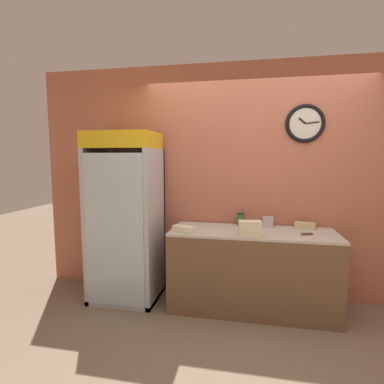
# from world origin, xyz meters

# --- Properties ---
(ground_plane) EXTENTS (14.00, 14.00, 0.00)m
(ground_plane) POSITION_xyz_m (0.00, 0.00, 0.00)
(ground_plane) COLOR #7A6651
(wall_back) EXTENTS (5.20, 0.10, 2.70)m
(wall_back) POSITION_xyz_m (0.01, 1.22, 1.36)
(wall_back) COLOR #B7664C
(wall_back) RESTS_ON ground_plane
(prep_counter) EXTENTS (1.74, 0.62, 0.86)m
(prep_counter) POSITION_xyz_m (0.00, 0.86, 0.43)
(prep_counter) COLOR brown
(prep_counter) RESTS_ON ground_plane
(beverage_cooler) EXTENTS (0.75, 0.63, 1.91)m
(beverage_cooler) POSITION_xyz_m (-1.43, 0.90, 1.04)
(beverage_cooler) COLOR #B2B7BC
(beverage_cooler) RESTS_ON ground_plane
(sandwich_stack_bottom) EXTENTS (0.23, 0.13, 0.08)m
(sandwich_stack_bottom) POSITION_xyz_m (-0.03, 0.64, 0.90)
(sandwich_stack_bottom) COLOR beige
(sandwich_stack_bottom) RESTS_ON prep_counter
(sandwich_stack_middle) EXTENTS (0.23, 0.14, 0.08)m
(sandwich_stack_middle) POSITION_xyz_m (-0.03, 0.64, 0.98)
(sandwich_stack_middle) COLOR beige
(sandwich_stack_middle) RESTS_ON sandwich_stack_bottom
(sandwich_flat_left) EXTENTS (0.25, 0.17, 0.07)m
(sandwich_flat_left) POSITION_xyz_m (-0.71, 0.66, 0.89)
(sandwich_flat_left) COLOR beige
(sandwich_flat_left) RESTS_ON prep_counter
(sandwich_flat_right) EXTENTS (0.23, 0.15, 0.07)m
(sandwich_flat_right) POSITION_xyz_m (0.56, 1.08, 0.90)
(sandwich_flat_right) COLOR tan
(sandwich_flat_right) RESTS_ON prep_counter
(chefs_knife) EXTENTS (0.31, 0.14, 0.02)m
(chefs_knife) POSITION_xyz_m (0.58, 0.81, 0.87)
(chefs_knife) COLOR silver
(chefs_knife) RESTS_ON prep_counter
(condiment_jar) EXTENTS (0.09, 0.09, 0.14)m
(condiment_jar) POSITION_xyz_m (-0.13, 1.10, 0.93)
(condiment_jar) COLOR #336B38
(condiment_jar) RESTS_ON prep_counter
(napkin_dispenser) EXTENTS (0.11, 0.09, 0.12)m
(napkin_dispenser) POSITION_xyz_m (0.17, 1.06, 0.92)
(napkin_dispenser) COLOR #B7B2AD
(napkin_dispenser) RESTS_ON prep_counter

